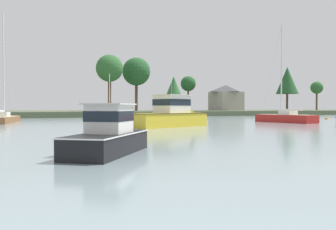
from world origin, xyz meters
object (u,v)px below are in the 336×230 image
object	(u,v)px
sailboat_wood	(3,121)
mooring_buoy_orange	(326,119)
sailboat_red	(285,120)
cruiser_black	(113,141)
cruiser_yellow	(174,119)

from	to	relation	value
sailboat_wood	mooring_buoy_orange	xyz separation A→B (m)	(50.89, -7.39, -0.21)
sailboat_red	mooring_buoy_orange	distance (m)	17.50
cruiser_black	cruiser_yellow	bearing A→B (deg)	57.26
sailboat_wood	mooring_buoy_orange	world-z (taller)	sailboat_wood
sailboat_wood	cruiser_black	bearing A→B (deg)	-84.05
cruiser_yellow	mooring_buoy_orange	bearing A→B (deg)	17.10
cruiser_yellow	sailboat_wood	distance (m)	24.45
cruiser_yellow	cruiser_black	xyz separation A→B (m)	(-12.67, -19.71, -0.24)
cruiser_yellow	sailboat_wood	bearing A→B (deg)	132.78
cruiser_black	mooring_buoy_orange	size ratio (longest dim) A/B	11.78
cruiser_black	sailboat_red	bearing A→B (deg)	36.39
cruiser_black	mooring_buoy_orange	distance (m)	55.87
cruiser_black	mooring_buoy_orange	bearing A→B (deg)	32.79
cruiser_yellow	sailboat_wood	world-z (taller)	sailboat_wood
sailboat_red	sailboat_wood	distance (m)	37.99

